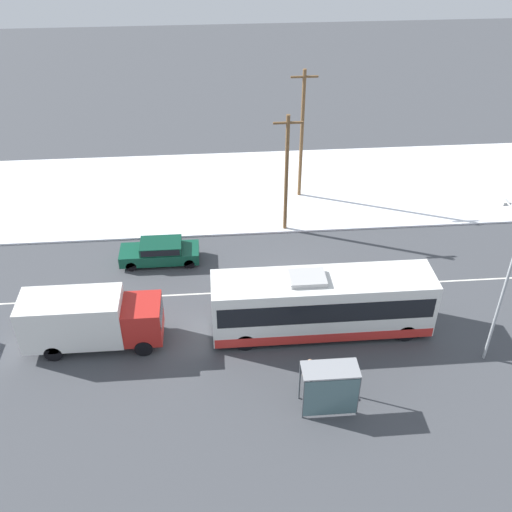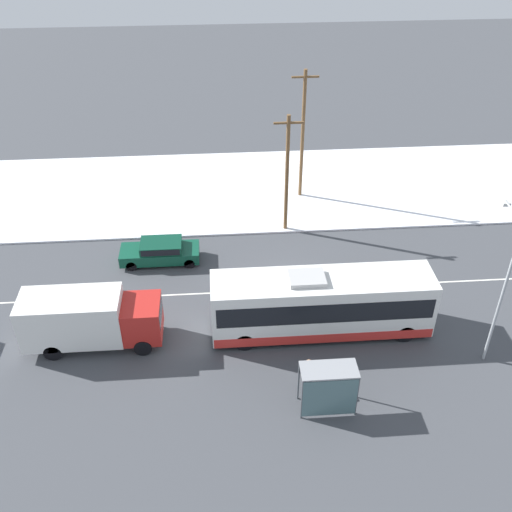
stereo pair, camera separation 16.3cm
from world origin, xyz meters
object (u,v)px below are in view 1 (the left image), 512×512
(sedan_car, at_px, (160,251))
(bus_shelter, at_px, (331,385))
(utility_pole_snowlot, at_px, (302,134))
(pedestrian_at_stop, at_px, (309,371))
(utility_pole_roadside, at_px, (286,173))
(box_truck, at_px, (89,319))
(city_bus, at_px, (322,304))
(streetlamp, at_px, (504,272))

(sedan_car, distance_m, bus_shelter, 14.79)
(bus_shelter, relative_size, utility_pole_snowlot, 0.27)
(pedestrian_at_stop, xyz_separation_m, utility_pole_roadside, (0.57, 13.93, 3.06))
(sedan_car, relative_size, utility_pole_roadside, 0.60)
(utility_pole_snowlot, bearing_deg, utility_pole_roadside, -109.69)
(pedestrian_at_stop, height_order, utility_pole_snowlot, utility_pole_snowlot)
(pedestrian_at_stop, height_order, bus_shelter, bus_shelter)
(box_truck, relative_size, utility_pole_roadside, 0.86)
(city_bus, distance_m, utility_pole_snowlot, 14.71)
(city_bus, height_order, pedestrian_at_stop, city_bus)
(city_bus, xyz_separation_m, streetlamp, (7.80, -2.32, 3.26))
(utility_pole_roadside, bearing_deg, utility_pole_snowlot, 70.31)
(box_truck, distance_m, bus_shelter, 12.40)
(city_bus, bearing_deg, utility_pole_snowlot, 86.39)
(pedestrian_at_stop, relative_size, utility_pole_snowlot, 0.20)
(box_truck, xyz_separation_m, sedan_car, (3.10, 7.01, -0.88))
(box_truck, distance_m, pedestrian_at_stop, 11.22)
(sedan_car, distance_m, utility_pole_roadside, 9.19)
(box_truck, height_order, streetlamp, streetlamp)
(box_truck, xyz_separation_m, pedestrian_at_stop, (10.51, -3.88, -0.54))
(city_bus, height_order, streetlamp, streetlamp)
(city_bus, bearing_deg, sedan_car, 141.37)
(box_truck, distance_m, streetlamp, 19.97)
(box_truck, relative_size, sedan_car, 1.44)
(utility_pole_roadside, bearing_deg, bus_shelter, -89.61)
(box_truck, relative_size, bus_shelter, 2.72)
(sedan_car, distance_m, streetlamp, 19.33)
(pedestrian_at_stop, distance_m, bus_shelter, 1.70)
(sedan_car, bearing_deg, streetlamp, 150.70)
(city_bus, distance_m, pedestrian_at_stop, 4.22)
(city_bus, bearing_deg, bus_shelter, -95.95)
(box_truck, relative_size, streetlamp, 0.85)
(streetlamp, relative_size, utility_pole_snowlot, 0.88)
(streetlamp, height_order, utility_pole_snowlot, utility_pole_snowlot)
(pedestrian_at_stop, bearing_deg, sedan_car, 124.22)
(box_truck, height_order, utility_pole_roadside, utility_pole_roadside)
(bus_shelter, bearing_deg, sedan_car, 123.22)
(streetlamp, distance_m, utility_pole_snowlot, 18.05)
(bus_shelter, bearing_deg, streetlamp, 20.42)
(utility_pole_roadside, height_order, utility_pole_snowlot, utility_pole_snowlot)
(bus_shelter, xyz_separation_m, utility_pole_snowlot, (1.47, 19.79, 3.14))
(pedestrian_at_stop, relative_size, bus_shelter, 0.72)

